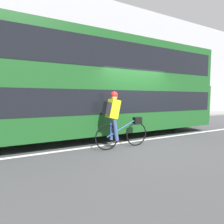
# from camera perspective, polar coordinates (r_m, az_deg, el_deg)

# --- Properties ---
(ground_plane) EXTENTS (80.00, 80.00, 0.00)m
(ground_plane) POSITION_cam_1_polar(r_m,az_deg,el_deg) (6.16, 9.07, -9.59)
(ground_plane) COLOR #424244
(road_center_line) EXTENTS (50.00, 0.14, 0.01)m
(road_center_line) POSITION_cam_1_polar(r_m,az_deg,el_deg) (6.29, 8.22, -9.26)
(road_center_line) COLOR silver
(road_center_line) RESTS_ON ground_plane
(sidewalk_curb) EXTENTS (60.00, 2.36, 0.11)m
(sidewalk_curb) POSITION_cam_1_polar(r_m,az_deg,el_deg) (11.20, -8.33, -2.88)
(sidewalk_curb) COLOR gray
(sidewalk_curb) RESTS_ON ground_plane
(building_facade) EXTENTS (60.00, 0.30, 8.54)m
(building_facade) POSITION_cam_1_polar(r_m,az_deg,el_deg) (12.68, -10.57, 17.10)
(building_facade) COLOR #9E9EA3
(building_facade) RESTS_ON ground_plane
(bus) EXTENTS (9.38, 2.54, 3.62)m
(bus) POSITION_cam_1_polar(r_m,az_deg,el_deg) (6.84, -3.03, 8.87)
(bus) COLOR black
(bus) RESTS_ON ground_plane
(cyclist_on_bike) EXTENTS (1.77, 0.32, 1.69)m
(cyclist_on_bike) POSITION_cam_1_polar(r_m,az_deg,el_deg) (5.15, 1.71, -2.09)
(cyclist_on_bike) COLOR black
(cyclist_on_bike) RESTS_ON ground_plane
(trash_bin) EXTENTS (0.57, 0.57, 0.85)m
(trash_bin) POSITION_cam_1_polar(r_m,az_deg,el_deg) (12.23, 4.42, 0.05)
(trash_bin) COLOR #194C23
(trash_bin) RESTS_ON sidewalk_curb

